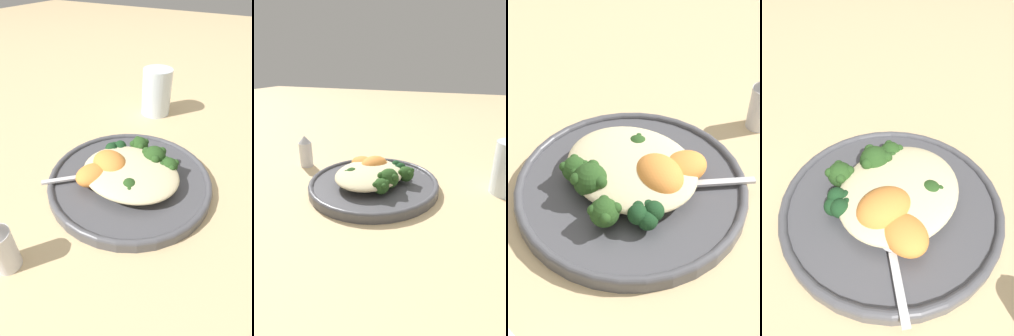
# 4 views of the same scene
# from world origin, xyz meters

# --- Properties ---
(ground_plane) EXTENTS (4.00, 4.00, 0.00)m
(ground_plane) POSITION_xyz_m (0.00, 0.00, 0.00)
(ground_plane) COLOR #D6B784
(plate) EXTENTS (0.30, 0.30, 0.02)m
(plate) POSITION_xyz_m (0.01, -0.00, 0.01)
(plate) COLOR #4C4C51
(plate) RESTS_ON ground_plane
(quinoa_mound) EXTENTS (0.18, 0.15, 0.03)m
(quinoa_mound) POSITION_xyz_m (0.02, -0.01, 0.04)
(quinoa_mound) COLOR beige
(quinoa_mound) RESTS_ON plate
(broccoli_stalk_0) EXTENTS (0.08, 0.06, 0.03)m
(broccoli_stalk_0) POSITION_xyz_m (0.02, -0.04, 0.04)
(broccoli_stalk_0) COLOR #9EBC66
(broccoli_stalk_0) RESTS_ON plate
(broccoli_stalk_1) EXTENTS (0.12, 0.03, 0.03)m
(broccoli_stalk_1) POSITION_xyz_m (0.02, -0.01, 0.03)
(broccoli_stalk_1) COLOR #9EBC66
(broccoli_stalk_1) RESTS_ON plate
(broccoli_stalk_2) EXTENTS (0.11, 0.07, 0.03)m
(broccoli_stalk_2) POSITION_xyz_m (0.05, 0.03, 0.04)
(broccoli_stalk_2) COLOR #9EBC66
(broccoli_stalk_2) RESTS_ON plate
(broccoli_stalk_3) EXTENTS (0.09, 0.09, 0.04)m
(broccoli_stalk_3) POSITION_xyz_m (0.03, 0.04, 0.04)
(broccoli_stalk_3) COLOR #9EBC66
(broccoli_stalk_3) RESTS_ON plate
(broccoli_stalk_4) EXTENTS (0.04, 0.11, 0.04)m
(broccoli_stalk_4) POSITION_xyz_m (-0.01, 0.05, 0.04)
(broccoli_stalk_4) COLOR #9EBC66
(broccoli_stalk_4) RESTS_ON plate
(sweet_potato_chunk_0) EXTENTS (0.07, 0.07, 0.03)m
(sweet_potato_chunk_0) POSITION_xyz_m (-0.04, -0.05, 0.04)
(sweet_potato_chunk_0) COLOR orange
(sweet_potato_chunk_0) RESTS_ON plate
(sweet_potato_chunk_1) EXTENTS (0.09, 0.08, 0.04)m
(sweet_potato_chunk_1) POSITION_xyz_m (-0.02, -0.01, 0.04)
(sweet_potato_chunk_1) COLOR orange
(sweet_potato_chunk_1) RESTS_ON plate
(kale_tuft) EXTENTS (0.04, 0.04, 0.03)m
(kale_tuft) POSITION_xyz_m (-0.04, 0.04, 0.04)
(kale_tuft) COLOR #193D1E
(kale_tuft) RESTS_ON plate
(spoon) EXTENTS (0.10, 0.09, 0.01)m
(spoon) POSITION_xyz_m (-0.05, -0.04, 0.03)
(spoon) COLOR silver
(spoon) RESTS_ON plate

